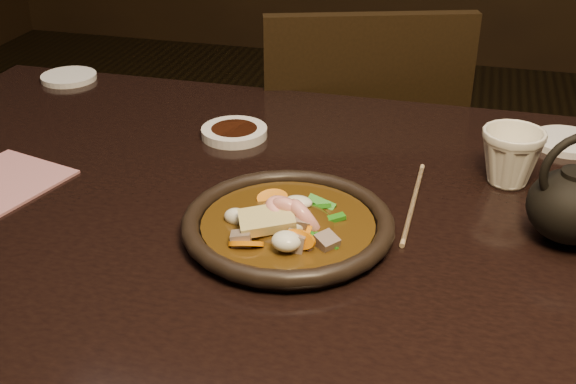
% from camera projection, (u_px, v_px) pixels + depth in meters
% --- Properties ---
extents(table, '(1.60, 0.90, 0.75)m').
position_uv_depth(table, '(362.00, 274.00, 0.96)').
color(table, black).
rests_on(table, floor).
extents(chair, '(0.53, 0.53, 0.89)m').
position_uv_depth(chair, '(353.00, 180.00, 1.61)').
color(chair, black).
rests_on(chair, floor).
extents(plate, '(0.27, 0.27, 0.03)m').
position_uv_depth(plate, '(288.00, 225.00, 0.90)').
color(plate, black).
rests_on(plate, table).
extents(stirfry, '(0.16, 0.17, 0.06)m').
position_uv_depth(stirfry, '(287.00, 223.00, 0.89)').
color(stirfry, '#3A250A').
rests_on(stirfry, plate).
extents(soy_dish, '(0.11, 0.11, 0.01)m').
position_uv_depth(soy_dish, '(234.00, 132.00, 1.17)').
color(soy_dish, white).
rests_on(soy_dish, table).
extents(saucer_left, '(0.11, 0.11, 0.01)m').
position_uv_depth(saucer_left, '(69.00, 77.00, 1.41)').
color(saucer_left, white).
rests_on(saucer_left, table).
extents(saucer_right, '(0.11, 0.11, 0.01)m').
position_uv_depth(saucer_right, '(567.00, 142.00, 1.14)').
color(saucer_right, white).
rests_on(saucer_right, table).
extents(tea_cup, '(0.10, 0.09, 0.09)m').
position_uv_depth(tea_cup, '(511.00, 155.00, 1.01)').
color(tea_cup, '#F0E8CF').
rests_on(tea_cup, table).
extents(chopsticks, '(0.01, 0.22, 0.01)m').
position_uv_depth(chopsticks, '(413.00, 202.00, 0.97)').
color(chopsticks, tan).
rests_on(chopsticks, table).
extents(napkin, '(0.18, 0.18, 0.00)m').
position_uv_depth(napkin, '(4.00, 181.00, 1.03)').
color(napkin, '#AF6C73').
rests_on(napkin, table).
extents(teapot, '(0.13, 0.11, 0.14)m').
position_uv_depth(teapot, '(572.00, 202.00, 0.87)').
color(teapot, black).
rests_on(teapot, table).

